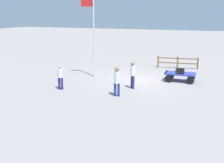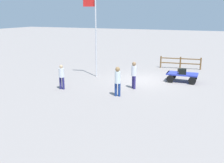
% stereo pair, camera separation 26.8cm
% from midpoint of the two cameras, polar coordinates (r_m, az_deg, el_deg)
% --- Properties ---
extents(ground_plane, '(120.00, 120.00, 0.00)m').
position_cam_midpoint_polar(ground_plane, '(18.84, 5.99, 0.35)').
color(ground_plane, gray).
extents(luggage_cart, '(2.09, 1.29, 0.60)m').
position_cam_midpoint_polar(luggage_cart, '(18.79, 14.01, 1.36)').
color(luggage_cart, '#2F3BB4').
rests_on(luggage_cart, ground).
extents(suitcase_dark, '(0.53, 0.42, 0.37)m').
position_cam_midpoint_polar(suitcase_dark, '(18.41, 14.15, 2.17)').
color(suitcase_dark, black).
rests_on(suitcase_dark, luggage_cart).
extents(suitcase_grey, '(0.53, 0.47, 0.25)m').
position_cam_midpoint_polar(suitcase_grey, '(19.02, 13.97, 2.39)').
color(suitcase_grey, '#473C26').
rests_on(suitcase_grey, luggage_cart).
extents(worker_lead, '(0.45, 0.45, 1.70)m').
position_cam_midpoint_polar(worker_lead, '(16.41, 4.01, 1.82)').
color(worker_lead, navy).
rests_on(worker_lead, ground).
extents(worker_trailing, '(0.34, 0.34, 1.54)m').
position_cam_midpoint_polar(worker_trailing, '(16.50, -11.54, 1.27)').
color(worker_trailing, navy).
rests_on(worker_trailing, ground).
extents(worker_supervisor, '(0.37, 0.37, 1.69)m').
position_cam_midpoint_polar(worker_supervisor, '(14.82, 0.54, 0.46)').
color(worker_supervisor, navy).
rests_on(worker_supervisor, ground).
extents(flagpole, '(0.97, 0.24, 5.75)m').
position_cam_midpoint_polar(flagpole, '(19.33, -4.64, 11.02)').
color(flagpole, silver).
rests_on(flagpole, ground).
extents(wooden_fence, '(3.38, 0.54, 1.01)m').
position_cam_midpoint_polar(wooden_fence, '(23.26, 13.62, 4.17)').
color(wooden_fence, brown).
rests_on(wooden_fence, ground).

